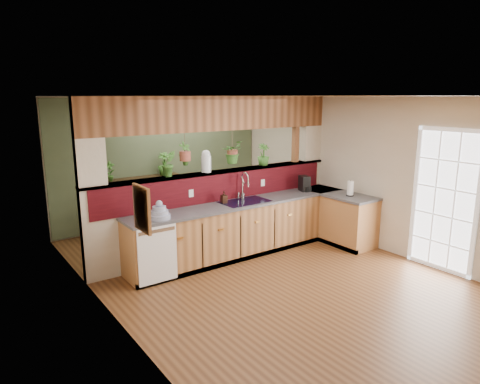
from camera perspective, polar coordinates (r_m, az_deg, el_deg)
ground at (r=6.47m, az=4.02°, el=-11.05°), size 4.60×7.00×0.01m
ceiling at (r=5.93m, az=4.41°, el=12.62°), size 4.60×7.00×0.01m
wall_back at (r=9.00m, az=-10.25°, el=4.14°), size 4.60×0.02×2.60m
wall_left at (r=4.96m, az=-16.69°, el=-3.07°), size 0.02×7.00×2.60m
wall_right at (r=7.73m, az=17.44°, el=2.38°), size 0.02×7.00×2.60m
pass_through_partition at (r=7.17m, az=-2.53°, el=1.31°), size 4.60×0.21×2.60m
pass_through_ledge at (r=7.13m, az=-2.76°, el=2.70°), size 4.60×0.21×0.04m
header_beam at (r=7.02m, az=-2.84°, el=10.40°), size 4.60×0.15×0.55m
sage_backwall at (r=8.98m, az=-10.19°, el=4.13°), size 4.55×0.02×2.55m
countertop at (r=7.45m, az=4.77°, el=-4.17°), size 4.14×1.52×0.90m
dishwasher at (r=6.09m, az=-10.93°, el=-8.17°), size 0.58×0.03×0.82m
navy_sink at (r=7.08m, az=0.64°, el=-1.90°), size 0.82×0.50×0.18m
french_door at (r=7.06m, az=25.56°, el=-1.28°), size 0.06×1.02×2.16m
framed_print at (r=4.18m, az=-12.92°, el=-2.20°), size 0.04×0.35×0.45m
faucet at (r=7.18m, az=0.51°, el=1.00°), size 0.20×0.20×0.47m
dish_stack at (r=6.16m, az=-10.69°, el=-2.78°), size 0.31×0.31×0.27m
soap_dispenser at (r=6.95m, az=-2.16°, el=-0.69°), size 0.09×0.10×0.19m
coffee_maker at (r=7.91m, az=8.62°, el=1.05°), size 0.15×0.25×0.28m
paper_towel at (r=7.68m, az=14.50°, el=0.44°), size 0.13×0.13×0.28m
glass_jar at (r=6.96m, az=-4.54°, el=4.12°), size 0.16×0.16×0.36m
ledge_plant_left at (r=6.64m, az=-9.47°, el=3.76°), size 0.23×0.19×0.41m
ledge_plant_right at (r=7.63m, az=3.13°, el=5.00°), size 0.24×0.24×0.39m
hanging_plant_a at (r=6.74m, az=-7.38°, el=6.09°), size 0.21×0.17×0.49m
hanging_plant_b at (r=7.20m, az=-1.05°, el=6.65°), size 0.43×0.41×0.50m
shelving_console at (r=8.69m, az=-12.83°, el=-1.65°), size 1.64×0.47×1.08m
shelf_plant_a at (r=8.33m, az=-16.99°, el=2.64°), size 0.24×0.20×0.38m
shelf_plant_b at (r=8.74m, az=-10.06°, el=3.71°), size 0.33×0.33×0.46m
floor_plant at (r=8.66m, az=-2.66°, el=-2.26°), size 0.70×0.62×0.75m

